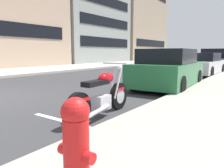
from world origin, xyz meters
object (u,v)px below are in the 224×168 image
object	(u,v)px
parked_motorcycle	(102,96)
parked_car_behind_motorcycle	(219,61)
parked_car_at_intersection	(168,69)
parked_car_far_down_curb	(202,65)
crossing_truck	(215,55)
fire_hydrant	(76,144)

from	to	relation	value
parked_motorcycle	parked_car_behind_motorcycle	world-z (taller)	parked_car_behind_motorcycle
parked_motorcycle	parked_car_at_intersection	bearing A→B (deg)	-0.02
parked_car_behind_motorcycle	parked_car_at_intersection	bearing A→B (deg)	-176.39
parked_car_at_intersection	parked_car_behind_motorcycle	world-z (taller)	parked_car_at_intersection
parked_car_far_down_curb	crossing_truck	xyz separation A→B (m)	(21.22, 3.03, 0.36)
parked_car_far_down_curb	fire_hydrant	world-z (taller)	parked_car_far_down_curb
parked_car_far_down_curb	parked_car_behind_motorcycle	distance (m)	5.35
parked_car_at_intersection	fire_hydrant	size ratio (longest dim) A/B	4.94
parked_motorcycle	crossing_truck	xyz separation A→B (m)	(31.40, 3.35, 0.56)
parked_car_far_down_curb	crossing_truck	size ratio (longest dim) A/B	0.80
parked_car_far_down_curb	parked_car_behind_motorcycle	bearing A→B (deg)	1.84
parked_motorcycle	parked_car_behind_motorcycle	xyz separation A→B (m)	(15.52, 0.30, 0.22)
crossing_truck	fire_hydrant	distance (m)	34.04
parked_motorcycle	parked_car_at_intersection	size ratio (longest dim) A/B	0.50
parked_motorcycle	fire_hydrant	bearing A→B (deg)	-149.83
parked_motorcycle	crossing_truck	bearing A→B (deg)	2.83
crossing_truck	parked_motorcycle	bearing A→B (deg)	91.98
crossing_truck	fire_hydrant	xyz separation A→B (m)	(-33.69, -4.86, -0.40)
parked_car_far_down_curb	parked_car_at_intersection	bearing A→B (deg)	-177.19
crossing_truck	parked_car_far_down_curb	bearing A→B (deg)	94.01
parked_car_far_down_curb	parked_car_behind_motorcycle	world-z (taller)	parked_car_behind_motorcycle
fire_hydrant	parked_car_at_intersection	bearing A→B (deg)	14.66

